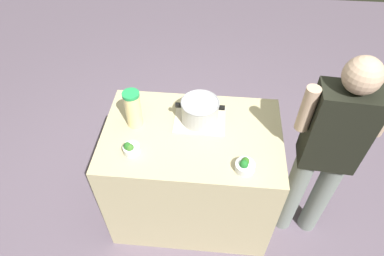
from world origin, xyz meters
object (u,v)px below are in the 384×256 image
Objects in this scene: lemonade_pitcher at (133,109)px; person_cook at (325,155)px; broccoli_bowl_front at (131,149)px; broccoli_bowl_center at (245,165)px; cooking_pot at (200,110)px.

person_cook reaches higher than lemonade_pitcher.
broccoli_bowl_front is 0.89× the size of broccoli_bowl_center.
cooking_pot is 0.44m from lemonade_pitcher.
cooking_pot reaches higher than broccoli_bowl_front.
lemonade_pitcher reaches higher than broccoli_bowl_front.
lemonade_pitcher is 0.27m from broccoli_bowl_front.
broccoli_bowl_front is at bearing -84.50° from lemonade_pitcher.
broccoli_bowl_center is 0.56m from person_cook.
cooking_pot is 2.74× the size of broccoli_bowl_center.
broccoli_bowl_front is (-0.40, -0.32, -0.05)m from cooking_pot.
cooking_pot is at bearing 127.51° from broccoli_bowl_center.
lemonade_pitcher reaches higher than cooking_pot.
person_cook reaches higher than broccoli_bowl_center.
lemonade_pitcher is (-0.43, -0.07, 0.05)m from cooking_pot.
broccoli_bowl_front is 0.06× the size of person_cook.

